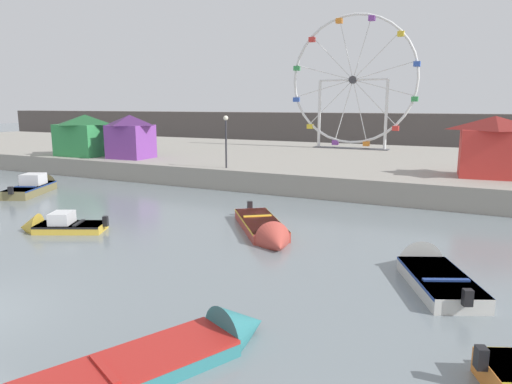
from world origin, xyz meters
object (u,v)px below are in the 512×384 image
(motorboat_olive_wood, at_px, (37,186))
(ferris_wheel_white_frame, at_px, (353,82))
(motorboat_pale_grey, at_px, (429,271))
(carnival_booth_green_kiosk, at_px, (86,134))
(motorboat_mustard_yellow, at_px, (55,226))
(motorboat_teal_painted, at_px, (184,349))
(carnival_booth_red_striped, at_px, (493,146))
(motorboat_faded_red, at_px, (266,231))
(carnival_booth_purple_stall, at_px, (130,136))
(promenade_lamp_near, at_px, (226,133))

(motorboat_olive_wood, distance_m, ferris_wheel_white_frame, 28.52)
(motorboat_pale_grey, relative_size, carnival_booth_green_kiosk, 1.08)
(motorboat_mustard_yellow, distance_m, motorboat_teal_painted, 12.56)
(motorboat_pale_grey, relative_size, carnival_booth_red_striped, 1.17)
(motorboat_faded_red, relative_size, motorboat_teal_painted, 0.99)
(motorboat_olive_wood, distance_m, carnival_booth_purple_stall, 8.71)
(carnival_booth_green_kiosk, bearing_deg, promenade_lamp_near, -7.58)
(carnival_booth_green_kiosk, height_order, carnival_booth_red_striped, carnival_booth_red_striped)
(motorboat_pale_grey, bearing_deg, motorboat_olive_wood, 53.70)
(motorboat_faded_red, relative_size, carnival_booth_purple_stall, 1.62)
(motorboat_faded_red, xyz_separation_m, carnival_booth_red_striped, (8.35, 12.70, 2.92))
(motorboat_teal_painted, relative_size, carnival_booth_green_kiosk, 1.30)
(motorboat_mustard_yellow, bearing_deg, motorboat_pale_grey, 159.12)
(motorboat_faded_red, distance_m, motorboat_pale_grey, 6.92)
(motorboat_mustard_yellow, bearing_deg, carnival_booth_purple_stall, -86.29)
(ferris_wheel_white_frame, bearing_deg, carnival_booth_red_striped, -49.50)
(motorboat_olive_wood, distance_m, promenade_lamp_near, 12.52)
(motorboat_mustard_yellow, distance_m, ferris_wheel_white_frame, 31.30)
(motorboat_mustard_yellow, height_order, motorboat_teal_painted, motorboat_teal_painted)
(motorboat_pale_grey, xyz_separation_m, motorboat_olive_wood, (-24.12, 4.78, 0.13))
(motorboat_faded_red, distance_m, motorboat_mustard_yellow, 9.27)
(motorboat_olive_wood, bearing_deg, ferris_wheel_white_frame, -55.31)
(motorboat_pale_grey, height_order, promenade_lamp_near, promenade_lamp_near)
(motorboat_mustard_yellow, height_order, carnival_booth_purple_stall, carnival_booth_purple_stall)
(motorboat_mustard_yellow, bearing_deg, promenade_lamp_near, -122.05)
(carnival_booth_green_kiosk, bearing_deg, motorboat_teal_painted, -40.97)
(motorboat_mustard_yellow, xyz_separation_m, carnival_booth_red_striped, (17.00, 16.04, 2.91))
(motorboat_faded_red, xyz_separation_m, motorboat_pale_grey, (6.64, -1.95, 0.01))
(ferris_wheel_white_frame, distance_m, carnival_booth_purple_stall, 20.98)
(promenade_lamp_near, bearing_deg, motorboat_faded_red, -52.03)
(promenade_lamp_near, bearing_deg, motorboat_mustard_yellow, -95.98)
(carnival_booth_green_kiosk, xyz_separation_m, carnival_booth_red_striped, (30.02, 1.57, 0.08))
(carnival_booth_purple_stall, xyz_separation_m, carnival_booth_red_striped, (25.25, 1.61, 0.07))
(motorboat_mustard_yellow, relative_size, carnival_booth_red_striped, 0.95)
(motorboat_olive_wood, xyz_separation_m, carnival_booth_green_kiosk, (-4.19, 8.31, 2.71))
(motorboat_pale_grey, distance_m, motorboat_mustard_yellow, 15.35)
(motorboat_pale_grey, height_order, motorboat_teal_painted, motorboat_pale_grey)
(motorboat_faded_red, xyz_separation_m, carnival_booth_purple_stall, (-16.90, 11.08, 2.85))
(motorboat_pale_grey, relative_size, motorboat_olive_wood, 0.88)
(motorboat_olive_wood, height_order, carnival_booth_green_kiosk, carnival_booth_green_kiosk)
(motorboat_mustard_yellow, height_order, carnival_booth_red_striped, carnival_booth_red_striped)
(motorboat_olive_wood, bearing_deg, carnival_booth_red_striped, -94.17)
(carnival_booth_purple_stall, height_order, carnival_booth_red_striped, carnival_booth_red_striped)
(carnival_booth_green_kiosk, bearing_deg, carnival_booth_purple_stall, -1.15)
(motorboat_mustard_yellow, relative_size, ferris_wheel_white_frame, 0.31)
(motorboat_olive_wood, xyz_separation_m, carnival_booth_purple_stall, (0.58, 8.26, 2.72))
(motorboat_olive_wood, height_order, promenade_lamp_near, promenade_lamp_near)
(ferris_wheel_white_frame, height_order, carnival_booth_purple_stall, ferris_wheel_white_frame)
(motorboat_teal_painted, xyz_separation_m, promenade_lamp_near, (-9.71, 18.71, 3.41))
(carnival_booth_purple_stall, xyz_separation_m, promenade_lamp_near, (9.58, -1.71, 0.54))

